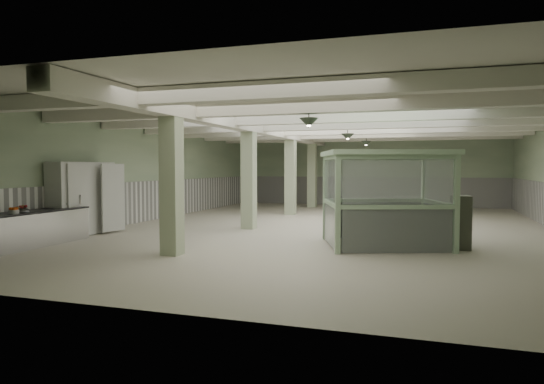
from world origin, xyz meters
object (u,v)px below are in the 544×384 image
(walkin_cooler, at_px, (83,199))
(guard_booth, at_px, (385,181))
(prep_counter, at_px, (1,233))
(filing_cabinet, at_px, (461,222))

(walkin_cooler, xyz_separation_m, guard_booth, (8.69, 0.84, 0.59))
(prep_counter, relative_size, walkin_cooler, 2.20)
(walkin_cooler, bearing_deg, filing_cabinet, 4.99)
(walkin_cooler, relative_size, filing_cabinet, 1.78)
(guard_booth, bearing_deg, walkin_cooler, 166.51)
(guard_booth, bearing_deg, prep_counter, -174.96)
(walkin_cooler, bearing_deg, prep_counter, -88.40)
(prep_counter, bearing_deg, walkin_cooler, 91.60)
(filing_cabinet, bearing_deg, walkin_cooler, 178.84)
(prep_counter, distance_m, walkin_cooler, 3.07)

